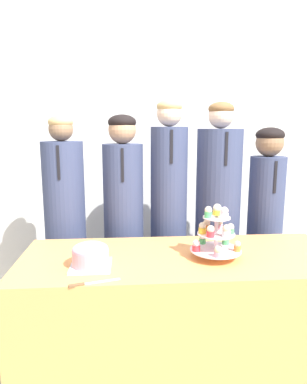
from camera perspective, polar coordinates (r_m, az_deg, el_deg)
The scene contains 10 objects.
wall_back at distance 3.05m, azimuth 1.09°, elevation 8.46°, with size 9.00×0.06×2.70m.
table at distance 2.07m, azimuth 4.59°, elevation -20.60°, with size 1.75×0.68×0.78m.
round_cake at distance 1.76m, azimuth -10.47°, elevation -10.23°, with size 0.20×0.20×0.12m.
cake_knife at distance 1.60m, azimuth -11.17°, elevation -14.79°, with size 0.23×0.08×0.01m.
cupcake_stand at distance 1.85m, azimuth 10.35°, elevation -6.81°, with size 0.27×0.27×0.29m.
student_0 at distance 2.51m, azimuth -14.39°, elevation -6.61°, with size 0.28×0.29×1.55m.
student_1 at distance 2.47m, azimuth -4.97°, elevation -6.22°, with size 0.28×0.28×1.55m.
student_2 at distance 2.47m, azimuth 2.49°, elevation -4.96°, with size 0.26×0.26×1.65m.
student_3 at distance 2.54m, azimuth 10.57°, elevation -5.30°, with size 0.32×0.32×1.64m.
student_4 at distance 2.67m, azimuth 18.00°, elevation -5.94°, with size 0.25×0.26×1.47m.
Camera 1 is at (-0.29, -1.41, 1.46)m, focal length 32.00 mm.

